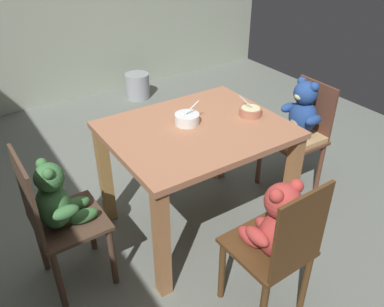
# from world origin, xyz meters

# --- Properties ---
(ground_plane) EXTENTS (5.20, 5.20, 0.04)m
(ground_plane) POSITION_xyz_m (0.00, 0.00, -0.02)
(ground_plane) COLOR slate
(dining_table) EXTENTS (1.05, 0.86, 0.76)m
(dining_table) POSITION_xyz_m (0.00, 0.00, 0.62)
(dining_table) COLOR #A76B4C
(dining_table) RESTS_ON ground_plane
(teddy_chair_near_right) EXTENTS (0.39, 0.39, 0.87)m
(teddy_chair_near_right) POSITION_xyz_m (0.87, -0.04, 0.56)
(teddy_chair_near_right) COLOR brown
(teddy_chair_near_right) RESTS_ON ground_plane
(teddy_chair_near_front) EXTENTS (0.38, 0.39, 0.87)m
(teddy_chair_near_front) POSITION_xyz_m (-0.07, -0.79, 0.56)
(teddy_chair_near_front) COLOR #4E3118
(teddy_chair_near_front) RESTS_ON ground_plane
(teddy_chair_near_left) EXTENTS (0.37, 0.39, 0.88)m
(teddy_chair_near_left) POSITION_xyz_m (-0.88, -0.01, 0.55)
(teddy_chair_near_left) COLOR #4A3527
(teddy_chair_near_left) RESTS_ON ground_plane
(porridge_bowl_white_center) EXTENTS (0.16, 0.15, 0.14)m
(porridge_bowl_white_center) POSITION_xyz_m (-0.02, 0.07, 0.79)
(porridge_bowl_white_center) COLOR silver
(porridge_bowl_white_center) RESTS_ON dining_table
(porridge_bowl_terracotta_near_right) EXTENTS (0.14, 0.14, 0.12)m
(porridge_bowl_terracotta_near_right) POSITION_xyz_m (0.37, -0.05, 0.78)
(porridge_bowl_terracotta_near_right) COLOR #B16B53
(porridge_bowl_terracotta_near_right) RESTS_ON dining_table
(metal_pail) EXTENTS (0.27, 0.27, 0.28)m
(metal_pail) POSITION_xyz_m (0.64, 2.15, 0.14)
(metal_pail) COLOR #93969B
(metal_pail) RESTS_ON ground_plane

